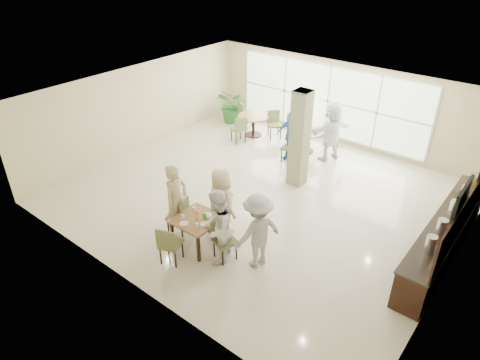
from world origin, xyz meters
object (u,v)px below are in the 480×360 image
Objects in this scene: teen_left at (177,201)px; teen_far at (221,202)px; round_table_left at (254,120)px; adult_a at (291,136)px; adult_b at (332,132)px; teen_right at (217,227)px; main_table at (197,222)px; potted_plant at (233,106)px; round_table_right at (306,135)px; adult_standing at (302,114)px; teen_standing at (258,231)px; buffet_counter at (446,235)px.

teen_left is 1.08× the size of teen_far.
adult_a is (2.06, -0.77, 0.25)m from round_table_left.
teen_right is at bearing 29.19° from adult_b.
teen_right is (0.70, -0.10, 0.23)m from main_table.
main_table is 7.56m from potted_plant.
adult_a reaches higher than potted_plant.
adult_b reaches higher than teen_right.
main_table and round_table_right have the same top height.
adult_standing is at bearing 5.39° from potted_plant.
teen_far is at bearing -52.67° from potted_plant.
round_table_left is 5.86m from teen_far.
potted_plant reaches higher than main_table.
round_table_right is at bearing 119.09° from adult_standing.
teen_standing reaches higher than teen_far.
adult_standing reaches higher than main_table.
main_table is 6.47m from round_table_left.
buffet_counter is at bearing 82.87° from adult_b.
main_table is 0.52× the size of adult_b.
teen_left is at bearing -63.21° from teen_standing.
buffet_counter is 2.66× the size of teen_standing.
adult_b is (-1.23, 5.55, 0.06)m from teen_standing.
teen_right is (4.87, -6.41, 0.22)m from potted_plant.
buffet_counter reaches higher than teen_far.
buffet_counter is 4.23m from teen_standing.
teen_standing is 5.21m from adult_a.
teen_left is 1.06× the size of teen_standing.
teen_standing is at bearing -68.92° from round_table_right.
adult_standing is at bearing -138.04° from teen_standing.
round_table_left is 1.45m from potted_plant.
buffet_counter reaches higher than teen_right.
teen_far is at bearing -51.98° from teen_left.
adult_a is (-5.29, 1.85, 0.27)m from buffet_counter.
teen_left is 1.04m from teen_far.
main_table is 0.55× the size of teen_right.
round_table_right is at bearing 89.78° from adult_a.
teen_right is at bearing -139.28° from buffet_counter.
teen_left reaches higher than teen_standing.
teen_standing is at bearing -46.71° from potted_plant.
adult_standing reaches higher than adult_b.
round_table_left is 2.21m from adult_a.
adult_a is (-0.08, -0.79, 0.24)m from round_table_right.
adult_a is at bearing -136.77° from teen_standing.
round_table_right is 0.96m from adult_b.
buffet_counter is 2.50× the size of adult_standing.
potted_plant is (-4.16, 6.31, 0.00)m from main_table.
adult_standing is (-1.52, 0.70, 0.00)m from adult_b.
buffet_counter is 5.10m from adult_b.
adult_standing reaches higher than round_table_right.
round_table_right is 0.87× the size of potted_plant.
adult_b is at bearing -5.53° from potted_plant.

